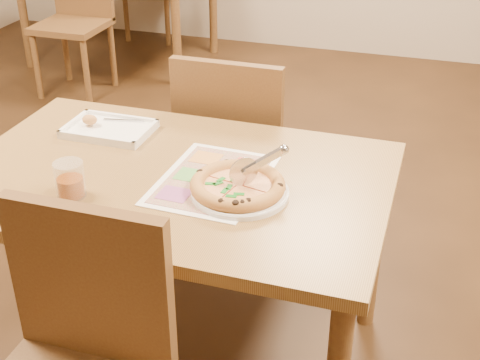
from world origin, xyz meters
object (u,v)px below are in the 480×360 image
(bg_chair_near, at_px, (77,4))
(appetizer_tray, at_px, (108,130))
(chair_far, at_px, (234,137))
(pizza, at_px, (238,186))
(menu, at_px, (213,180))
(dining_table, at_px, (173,198))
(chair_near, at_px, (77,346))
(glass_tumbler, at_px, (70,182))
(plate, at_px, (240,193))
(pizza_cutter, at_px, (257,165))

(bg_chair_near, xyz_separation_m, appetizer_tray, (1.28, -1.99, 0.16))
(chair_far, bearing_deg, appetizer_tray, 51.20)
(pizza, xyz_separation_m, menu, (-0.10, 0.05, -0.03))
(dining_table, relative_size, chair_far, 2.77)
(chair_far, xyz_separation_m, pizza, (0.23, -0.66, 0.18))
(dining_table, xyz_separation_m, chair_near, (0.00, -0.60, -0.07))
(glass_tumbler, xyz_separation_m, menu, (0.35, 0.21, -0.04))
(plate, xyz_separation_m, menu, (-0.10, 0.06, -0.00))
(chair_far, relative_size, glass_tumbler, 4.49)
(bg_chair_near, distance_m, pizza_cutter, 2.92)
(plate, bearing_deg, pizza, 151.15)
(plate, distance_m, menu, 0.12)
(plate, xyz_separation_m, glass_tumbler, (-0.45, -0.15, 0.04))
(pizza, height_order, appetizer_tray, appetizer_tray)
(pizza, relative_size, appetizer_tray, 0.96)
(chair_near, height_order, appetizer_tray, chair_near)
(chair_near, relative_size, chair_far, 1.00)
(chair_far, bearing_deg, menu, 102.17)
(dining_table, xyz_separation_m, menu, (0.13, -0.00, 0.09))
(bg_chair_near, relative_size, plate, 1.69)
(pizza_cutter, relative_size, glass_tumbler, 1.29)
(appetizer_tray, bearing_deg, menu, -24.58)
(appetizer_tray, bearing_deg, pizza, -25.51)
(chair_far, xyz_separation_m, appetizer_tray, (-0.32, -0.40, 0.16))
(chair_near, distance_m, glass_tumbler, 0.49)
(chair_far, relative_size, bg_chair_near, 1.00)
(chair_near, bearing_deg, pizza_cutter, 64.37)
(plate, bearing_deg, glass_tumbler, -162.15)
(dining_table, height_order, menu, menu)
(pizza_cutter, height_order, menu, pizza_cutter)
(chair_near, distance_m, plate, 0.61)
(bg_chair_near, bearing_deg, chair_far, -44.94)
(chair_far, distance_m, pizza, 0.72)
(plate, xyz_separation_m, pizza, (-0.01, 0.00, 0.02))
(dining_table, distance_m, pizza, 0.26)
(dining_table, xyz_separation_m, bg_chair_near, (-1.60, 2.20, -0.07))
(pizza, bearing_deg, pizza_cutter, 28.02)
(glass_tumbler, bearing_deg, chair_far, 74.82)
(chair_near, bearing_deg, glass_tumbler, 119.09)
(dining_table, bearing_deg, pizza, -14.10)
(dining_table, distance_m, plate, 0.26)
(plate, distance_m, pizza, 0.02)
(chair_far, bearing_deg, pizza, 108.93)
(appetizer_tray, bearing_deg, dining_table, -32.49)
(chair_near, xyz_separation_m, pizza, (0.23, 0.54, 0.18))
(pizza, bearing_deg, dining_table, 165.90)
(chair_near, bearing_deg, plate, 66.58)
(menu, bearing_deg, chair_near, -102.25)
(dining_table, relative_size, chair_near, 2.77)
(bg_chair_near, bearing_deg, dining_table, -53.95)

